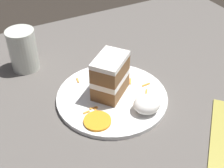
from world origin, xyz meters
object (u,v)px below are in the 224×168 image
Objects in this scene: plate at (112,97)px; cream_dollop at (147,104)px; drinking_glass at (24,52)px; cake_slice at (110,76)px; orange_garnish at (97,121)px.

cream_dollop reaches higher than plate.
plate is 2.35× the size of drinking_glass.
drinking_glass is at bearing -56.76° from plate.
drinking_glass reaches higher than cake_slice.
plate is 0.09m from orange_garnish.
plate is 0.06m from cake_slice.
orange_garnish is 0.54× the size of drinking_glass.
drinking_glass is at bearing -57.88° from cream_dollop.
plate is at bearing -137.16° from orange_garnish.
cream_dollop is 0.12m from orange_garnish.
drinking_glass is (0.15, -0.21, -0.01)m from cake_slice.
drinking_glass is at bearing 175.78° from cake_slice.
cake_slice is (-0.00, -0.01, 0.06)m from plate.
plate is 4.28× the size of cream_dollop.
drinking_glass is (0.19, -0.31, 0.02)m from cream_dollop.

